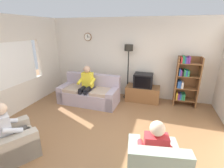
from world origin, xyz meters
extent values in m
plane|color=#8C603D|center=(0.00, 0.00, 0.00)|extent=(12.00, 12.00, 0.00)
cube|color=silver|center=(0.00, 2.66, 1.35)|extent=(6.20, 0.12, 2.70)
cylinder|color=brown|center=(-1.49, 2.58, 2.05)|extent=(0.28, 0.03, 0.28)
cylinder|color=white|center=(-1.49, 2.56, 2.05)|extent=(0.24, 0.01, 0.24)
cube|color=black|center=(-1.49, 2.56, 2.08)|extent=(0.02, 0.01, 0.09)
cube|color=black|center=(-1.45, 2.56, 2.05)|extent=(0.11, 0.01, 0.01)
cube|color=silver|center=(-2.86, 0.00, 0.40)|extent=(0.12, 5.80, 0.80)
cube|color=silver|center=(-2.86, 2.10, 1.40)|extent=(0.12, 1.10, 1.20)
cube|color=white|center=(-2.83, 0.30, 1.40)|extent=(0.04, 2.00, 1.30)
cube|color=white|center=(-2.86, 0.30, 1.40)|extent=(0.03, 1.90, 1.20)
cube|color=#A899A8|center=(-1.06, 1.54, 0.21)|extent=(1.92, 0.88, 0.42)
cube|color=#A899A8|center=(-1.05, 1.90, 0.66)|extent=(1.90, 0.24, 0.48)
cube|color=#A899A8|center=(-0.22, 1.52, 0.28)|extent=(0.24, 0.84, 0.56)
cube|color=#A899A8|center=(-1.90, 1.56, 0.28)|extent=(0.24, 0.84, 0.56)
cube|color=tan|center=(-0.56, 1.47, 0.47)|extent=(0.62, 0.69, 0.10)
cube|color=tan|center=(-1.56, 1.50, 0.47)|extent=(0.62, 0.69, 0.10)
cube|color=brown|center=(0.60, 2.25, 0.25)|extent=(1.10, 0.56, 0.51)
cube|color=black|center=(0.60, 2.51, 0.28)|extent=(1.10, 0.04, 0.03)
cube|color=black|center=(0.60, 2.23, 0.73)|extent=(0.60, 0.48, 0.44)
cube|color=black|center=(0.60, 1.98, 0.73)|extent=(0.50, 0.01, 0.36)
cube|color=brown|center=(1.60, 2.30, 0.78)|extent=(0.04, 0.36, 1.55)
cube|color=brown|center=(2.24, 2.30, 0.78)|extent=(0.04, 0.36, 1.55)
cube|color=brown|center=(1.92, 2.47, 0.78)|extent=(0.64, 0.02, 1.55)
cube|color=brown|center=(1.92, 2.30, 0.19)|extent=(0.60, 0.34, 0.02)
cube|color=gold|center=(1.68, 2.28, 0.31)|extent=(0.06, 0.28, 0.21)
cube|color=#72338C|center=(1.74, 2.28, 0.30)|extent=(0.05, 0.28, 0.19)
cube|color=#2D59A5|center=(1.80, 2.28, 0.30)|extent=(0.04, 0.28, 0.18)
cube|color=#267F4C|center=(1.85, 2.28, 0.30)|extent=(0.05, 0.28, 0.18)
cube|color=#267F4C|center=(1.90, 2.28, 0.31)|extent=(0.04, 0.28, 0.20)
cube|color=brown|center=(1.92, 2.30, 0.58)|extent=(0.60, 0.34, 0.02)
cube|color=#2D59A5|center=(1.68, 2.28, 0.70)|extent=(0.06, 0.28, 0.21)
cube|color=#2D59A5|center=(1.74, 2.28, 0.70)|extent=(0.04, 0.28, 0.22)
cube|color=silver|center=(1.80, 2.28, 0.69)|extent=(0.06, 0.28, 0.19)
cube|color=brown|center=(1.92, 2.30, 0.97)|extent=(0.60, 0.34, 0.02)
cube|color=#2D59A5|center=(1.67, 2.28, 1.08)|extent=(0.03, 0.28, 0.20)
cube|color=#72338C|center=(1.71, 2.28, 1.07)|extent=(0.04, 0.28, 0.18)
cube|color=black|center=(1.76, 2.28, 1.06)|extent=(0.04, 0.28, 0.15)
cube|color=#267F4C|center=(1.82, 2.28, 1.08)|extent=(0.05, 0.28, 0.20)
cube|color=#2D59A5|center=(1.86, 2.28, 1.07)|extent=(0.03, 0.28, 0.18)
cube|color=#267F4C|center=(1.92, 2.28, 1.07)|extent=(0.06, 0.28, 0.17)
cube|color=brown|center=(1.92, 2.30, 1.36)|extent=(0.60, 0.34, 0.02)
cube|color=red|center=(1.68, 2.28, 1.45)|extent=(0.04, 0.28, 0.17)
cube|color=#267F4C|center=(1.73, 2.28, 1.47)|extent=(0.05, 0.28, 0.20)
cube|color=#2D59A5|center=(1.78, 2.28, 1.46)|extent=(0.04, 0.28, 0.17)
cube|color=#72338C|center=(1.83, 2.28, 1.45)|extent=(0.05, 0.28, 0.17)
cube|color=#72338C|center=(1.89, 2.28, 1.47)|extent=(0.05, 0.28, 0.20)
cylinder|color=black|center=(0.06, 2.35, 0.01)|extent=(0.28, 0.28, 0.03)
cylinder|color=black|center=(0.06, 2.35, 0.85)|extent=(0.04, 0.04, 1.70)
cylinder|color=black|center=(0.06, 2.35, 1.75)|extent=(0.28, 0.28, 0.20)
cube|color=#BCAD99|center=(-1.48, -1.05, 0.20)|extent=(1.13, 1.14, 0.40)
cube|color=#BCAD99|center=(-1.73, -0.87, 0.28)|extent=(0.60, 0.78, 0.56)
cube|color=#BCAD99|center=(-1.22, -1.19, 0.28)|extent=(0.60, 0.78, 0.56)
cube|color=gray|center=(1.21, -1.20, 0.65)|extent=(0.82, 0.32, 0.50)
cube|color=gray|center=(0.84, -0.87, 0.28)|extent=(0.34, 0.82, 0.56)
cube|color=gray|center=(1.43, -0.76, 0.28)|extent=(0.34, 0.82, 0.56)
cube|color=yellow|center=(-1.09, 1.59, 0.78)|extent=(0.34, 0.21, 0.48)
sphere|color=tan|center=(-1.09, 1.58, 1.13)|extent=(0.22, 0.22, 0.22)
cylinder|color=black|center=(-1.01, 1.39, 0.54)|extent=(0.14, 0.38, 0.13)
cylinder|color=black|center=(-1.19, 1.40, 0.54)|extent=(0.14, 0.38, 0.13)
cylinder|color=black|center=(-1.01, 1.20, 0.26)|extent=(0.11, 0.11, 0.52)
cylinder|color=black|center=(-1.19, 1.21, 0.26)|extent=(0.11, 0.11, 0.52)
cylinder|color=yellow|center=(-0.89, 1.48, 0.76)|extent=(0.10, 0.33, 0.20)
cylinder|color=yellow|center=(-1.31, 1.49, 0.76)|extent=(0.10, 0.33, 0.20)
cube|color=silver|center=(-1.51, -1.09, 0.66)|extent=(0.39, 0.35, 0.48)
sphere|color=beige|center=(-1.50, -1.08, 1.01)|extent=(0.22, 0.22, 0.22)
cylinder|color=#4C4742|center=(-1.48, -0.88, 0.42)|extent=(0.31, 0.39, 0.13)
cylinder|color=#4C4742|center=(-1.33, -0.98, 0.42)|extent=(0.31, 0.39, 0.13)
cylinder|color=#4C4742|center=(-1.38, -0.72, 0.20)|extent=(0.15, 0.15, 0.40)
cylinder|color=#4C4742|center=(-1.23, -0.81, 0.20)|extent=(0.15, 0.15, 0.40)
cylinder|color=silver|center=(-1.63, -0.89, 0.64)|extent=(0.25, 0.33, 0.20)
cylinder|color=silver|center=(-1.28, -1.12, 0.64)|extent=(0.25, 0.33, 0.20)
cube|color=red|center=(1.15, -0.88, 0.66)|extent=(0.37, 0.26, 0.48)
sphere|color=beige|center=(1.15, -0.87, 1.01)|extent=(0.22, 0.22, 0.22)
cylinder|color=#4C4742|center=(1.03, -0.71, 0.42)|extent=(0.19, 0.40, 0.13)
cylinder|color=#4C4742|center=(1.21, -0.68, 0.42)|extent=(0.19, 0.40, 0.13)
cylinder|color=#4C4742|center=(1.00, -0.52, 0.20)|extent=(0.13, 0.13, 0.40)
cylinder|color=#4C4742|center=(1.17, -0.49, 0.20)|extent=(0.13, 0.13, 0.40)
cylinder|color=red|center=(0.93, -0.82, 0.64)|extent=(0.15, 0.34, 0.20)
cylinder|color=red|center=(1.34, -0.75, 0.64)|extent=(0.15, 0.34, 0.20)
camera|label=1|loc=(1.11, -2.94, 2.35)|focal=26.11mm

